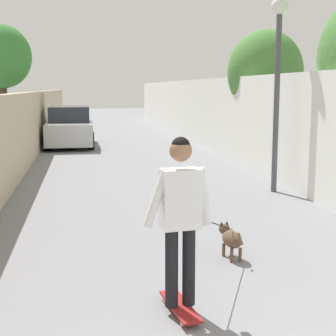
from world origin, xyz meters
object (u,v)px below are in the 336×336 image
at_px(tree_right_distant, 265,73).
at_px(car_near, 70,128).
at_px(tree_left_mid, 2,57).
at_px(skateboard, 180,307).
at_px(dog, 231,238).
at_px(lamp_post, 278,60).
at_px(person_skateboarder, 180,209).

relative_size(tree_right_distant, car_near, 0.99).
bearing_deg(tree_right_distant, tree_left_mid, 54.93).
bearing_deg(skateboard, dog, -32.65).
bearing_deg(tree_left_mid, lamp_post, -145.55).
relative_size(lamp_post, car_near, 1.02).
bearing_deg(skateboard, car_near, 5.59).
xyz_separation_m(tree_left_mid, car_near, (-0.92, -2.55, -2.70)).
bearing_deg(tree_left_mid, person_skateboarder, -165.88).
distance_m(tree_right_distant, dog, 9.54).
height_order(tree_left_mid, dog, tree_left_mid).
distance_m(tree_left_mid, tree_right_distant, 10.47).
xyz_separation_m(skateboard, dog, (1.52, -0.97, 0.21)).
relative_size(tree_right_distant, lamp_post, 0.97).
relative_size(tree_right_distant, person_skateboarder, 2.34).
height_order(tree_right_distant, dog, tree_right_distant).
bearing_deg(person_skateboarder, car_near, 5.59).
xyz_separation_m(person_skateboarder, dog, (1.52, -0.97, -0.81)).
bearing_deg(skateboard, tree_right_distant, -24.20).
height_order(tree_right_distant, skateboard, tree_right_distant).
bearing_deg(lamp_post, tree_right_distant, -16.99).
height_order(lamp_post, dog, lamp_post).
bearing_deg(car_near, lamp_post, -154.14).
distance_m(tree_right_distant, lamp_post, 4.67).
xyz_separation_m(tree_left_mid, dog, (-14.52, -5.01, -3.14)).
relative_size(tree_left_mid, dog, 2.56).
bearing_deg(tree_right_distant, car_near, 49.72).
relative_size(skateboard, person_skateboarder, 0.48).
xyz_separation_m(tree_right_distant, skateboard, (-10.04, 4.51, -2.62)).
distance_m(person_skateboarder, car_near, 15.19).
bearing_deg(person_skateboarder, tree_left_mid, 14.12).
bearing_deg(dog, skateboard, 147.35).
bearing_deg(tree_right_distant, skateboard, 155.80).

